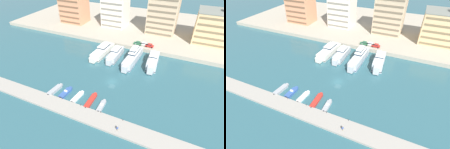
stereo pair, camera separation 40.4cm
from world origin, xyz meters
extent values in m
plane|color=#2D5B66|center=(0.00, 0.00, 0.00)|extent=(400.00, 400.00, 0.00)
cube|color=#ADA38E|center=(0.00, 63.82, 0.97)|extent=(180.00, 70.00, 1.94)
cube|color=#9E998E|center=(0.00, -19.39, 0.38)|extent=(120.00, 5.68, 0.75)
cube|color=silver|center=(-13.35, 18.69, 1.45)|extent=(5.92, 16.42, 2.90)
cube|color=silver|center=(-13.91, 9.52, 1.52)|extent=(2.87, 2.64, 2.46)
cube|color=black|center=(-13.35, 18.69, 0.51)|extent=(5.98, 16.58, 0.24)
cube|color=white|center=(-13.28, 19.90, 3.64)|extent=(4.27, 7.00, 1.49)
cube|color=#233342|center=(-13.28, 19.90, 3.79)|extent=(4.32, 7.08, 0.54)
cylinder|color=silver|center=(-13.22, 20.91, 5.29)|extent=(0.16, 0.16, 1.80)
cube|color=silver|center=(-12.83, 27.20, 0.80)|extent=(4.25, 1.15, 0.20)
cube|color=silver|center=(-6.16, 17.98, 1.58)|extent=(4.23, 13.46, 3.16)
cube|color=silver|center=(-6.10, 10.34, 1.66)|extent=(2.29, 2.08, 2.69)
cube|color=black|center=(-6.16, 17.98, 0.55)|extent=(4.27, 13.59, 0.24)
cube|color=white|center=(-6.16, 18.99, 3.84)|extent=(3.26, 5.66, 1.35)
cube|color=#233342|center=(-6.16, 18.99, 3.98)|extent=(3.30, 5.72, 0.49)
cylinder|color=silver|center=(-6.17, 19.84, 5.42)|extent=(0.16, 0.16, 1.80)
cube|color=silver|center=(-6.21, 25.15, 0.87)|extent=(3.51, 0.93, 0.20)
cube|color=silver|center=(2.63, 17.96, 1.79)|extent=(4.70, 18.25, 3.59)
cube|color=silver|center=(2.35, 7.95, 1.88)|extent=(2.37, 2.16, 3.05)
cube|color=#192347|center=(2.63, 17.96, 0.63)|extent=(4.74, 18.44, 0.24)
cube|color=white|center=(2.67, 19.32, 4.40)|extent=(3.48, 7.71, 1.61)
cube|color=#233342|center=(2.67, 19.32, 4.56)|extent=(3.53, 7.79, 0.58)
cube|color=white|center=(2.67, 19.32, 5.83)|extent=(2.72, 6.01, 1.27)
cube|color=#233342|center=(2.67, 19.32, 5.96)|extent=(2.75, 6.07, 0.46)
cylinder|color=silver|center=(2.70, 20.46, 7.37)|extent=(0.16, 0.16, 1.80)
cube|color=silver|center=(2.89, 27.48, 0.99)|extent=(3.59, 1.00, 0.20)
cube|color=silver|center=(11.78, 18.66, 1.99)|extent=(5.57, 13.31, 3.97)
cube|color=silver|center=(12.47, 11.23, 2.09)|extent=(2.61, 2.41, 3.38)
cube|color=black|center=(11.78, 18.66, 0.70)|extent=(5.62, 13.44, 0.24)
cube|color=white|center=(11.69, 19.63, 4.66)|extent=(3.91, 5.73, 1.37)
cube|color=#233342|center=(11.69, 19.63, 4.79)|extent=(3.96, 5.79, 0.49)
cylinder|color=silver|center=(11.62, 20.44, 6.24)|extent=(0.16, 0.16, 1.80)
cube|color=silver|center=(11.14, 25.56, 1.09)|extent=(3.80, 1.24, 0.20)
cube|color=#9EA3A8|center=(-17.05, -13.83, 0.51)|extent=(2.42, 6.24, 1.03)
cube|color=#9EA3A8|center=(-16.75, -10.41, 0.51)|extent=(1.11, 0.94, 0.87)
cube|color=black|center=(-17.33, -17.04, 0.66)|extent=(0.38, 0.31, 0.60)
cube|color=#33569E|center=(-12.51, -13.47, 0.45)|extent=(2.21, 5.39, 0.90)
cube|color=#33569E|center=(-12.41, -10.40, 0.45)|extent=(1.16, 0.96, 0.76)
cube|color=silver|center=(-12.50, -13.07, 1.13)|extent=(1.15, 0.63, 0.46)
cube|color=#283847|center=(-12.49, -12.79, 1.20)|extent=(1.03, 0.11, 0.28)
cube|color=black|center=(-12.60, -16.31, 0.60)|extent=(0.37, 0.29, 0.60)
cube|color=white|center=(-7.41, -13.48, 0.38)|extent=(2.07, 5.65, 0.76)
cube|color=white|center=(-7.20, -10.37, 0.38)|extent=(0.98, 0.82, 0.65)
cube|color=silver|center=(-7.38, -13.07, 0.99)|extent=(0.97, 0.66, 0.46)
cube|color=#283847|center=(-7.36, -12.79, 1.06)|extent=(0.85, 0.14, 0.27)
cube|color=black|center=(-7.61, -16.43, 0.53)|extent=(0.38, 0.30, 0.60)
cube|color=red|center=(-2.11, -13.25, 0.41)|extent=(2.11, 7.03, 0.81)
cube|color=red|center=(-2.29, -9.42, 0.41)|extent=(1.02, 0.85, 0.69)
cube|color=black|center=(-1.94, -16.90, 0.56)|extent=(0.37, 0.30, 0.60)
cube|color=#9EA3A8|center=(2.42, -13.97, 0.44)|extent=(1.96, 5.02, 0.89)
cube|color=#9EA3A8|center=(2.24, -11.18, 0.44)|extent=(0.95, 0.80, 0.75)
cube|color=silver|center=(2.40, -13.60, 1.07)|extent=(0.94, 0.66, 0.37)
cube|color=#283847|center=(2.38, -13.32, 1.12)|extent=(0.83, 0.13, 0.22)
cube|color=black|center=(2.59, -16.60, 0.59)|extent=(0.38, 0.30, 0.60)
cube|color=#2D6642|center=(0.59, 31.77, 2.66)|extent=(4.12, 1.75, 0.80)
cube|color=#2D6642|center=(0.74, 31.77, 3.40)|extent=(2.12, 1.59, 0.68)
cube|color=#1E2833|center=(0.74, 31.77, 3.40)|extent=(2.08, 1.60, 0.37)
cylinder|color=black|center=(-0.75, 30.90, 2.26)|extent=(0.64, 0.23, 0.64)
cylinder|color=black|center=(-0.77, 32.60, 2.26)|extent=(0.64, 0.23, 0.64)
cylinder|color=black|center=(1.95, 30.94, 2.26)|extent=(0.64, 0.23, 0.64)
cylinder|color=black|center=(1.93, 32.64, 2.26)|extent=(0.64, 0.23, 0.64)
cube|color=white|center=(3.78, 32.19, 2.66)|extent=(4.20, 1.95, 0.80)
cube|color=white|center=(3.93, 32.18, 3.40)|extent=(2.19, 1.69, 0.68)
cube|color=#1E2833|center=(3.93, 32.18, 3.40)|extent=(2.15, 1.70, 0.37)
cylinder|color=black|center=(2.38, 31.42, 2.26)|extent=(0.65, 0.26, 0.64)
cylinder|color=black|center=(2.48, 33.12, 2.26)|extent=(0.65, 0.26, 0.64)
cylinder|color=black|center=(5.07, 31.26, 2.26)|extent=(0.65, 0.26, 0.64)
cylinder|color=black|center=(5.18, 32.96, 2.26)|extent=(0.65, 0.26, 0.64)
cube|color=red|center=(6.89, 31.67, 2.66)|extent=(4.12, 1.75, 0.80)
cube|color=red|center=(7.04, 31.67, 3.40)|extent=(2.12, 1.59, 0.68)
cube|color=#1E2833|center=(7.04, 31.67, 3.40)|extent=(2.08, 1.60, 0.37)
cylinder|color=black|center=(5.53, 30.84, 2.26)|extent=(0.64, 0.23, 0.64)
cylinder|color=black|center=(5.55, 32.54, 2.26)|extent=(0.64, 0.23, 0.64)
cylinder|color=black|center=(8.23, 30.81, 2.26)|extent=(0.64, 0.23, 0.64)
cylinder|color=black|center=(8.25, 32.51, 2.26)|extent=(0.64, 0.23, 0.64)
cube|color=tan|center=(-48.89, 48.38, 11.73)|extent=(16.06, 12.54, 19.58)
cube|color=brown|center=(-48.89, 42.01, 3.57)|extent=(14.77, 0.24, 0.90)
cube|color=brown|center=(-48.89, 42.01, 6.83)|extent=(14.77, 0.24, 0.90)
cube|color=brown|center=(-48.89, 42.01, 10.10)|extent=(14.77, 0.24, 0.90)
cube|color=brown|center=(-48.89, 42.01, 13.36)|extent=(14.77, 0.24, 0.90)
cube|color=brown|center=(-48.89, 42.01, 16.62)|extent=(14.77, 0.24, 0.90)
cube|color=silver|center=(-21.34, 53.21, 11.88)|extent=(14.58, 12.92, 19.88)
cube|color=gray|center=(-21.34, 46.65, 3.60)|extent=(13.41, 0.24, 0.90)
cube|color=gray|center=(-21.34, 46.65, 6.91)|extent=(13.41, 0.24, 0.90)
cube|color=gray|center=(-21.34, 46.65, 10.22)|extent=(13.41, 0.24, 0.90)
cube|color=gray|center=(-21.34, 46.65, 13.54)|extent=(13.41, 0.24, 0.90)
cube|color=gray|center=(-21.34, 46.65, 16.85)|extent=(13.41, 0.24, 0.90)
cube|color=#C6AD89|center=(7.94, 53.63, 12.68)|extent=(15.85, 13.59, 21.47)
cube|color=#6D5F4B|center=(7.94, 46.73, 3.47)|extent=(14.58, 0.24, 0.90)
cube|color=#6D5F4B|center=(7.94, 46.73, 6.54)|extent=(14.58, 0.24, 0.90)
cube|color=#6D5F4B|center=(7.94, 46.73, 9.61)|extent=(14.58, 0.24, 0.90)
cube|color=#6D5F4B|center=(7.94, 46.73, 12.68)|extent=(14.58, 0.24, 0.90)
cube|color=#6D5F4B|center=(7.94, 46.73, 15.74)|extent=(14.58, 0.24, 0.90)
cube|color=#6D5F4B|center=(7.94, 46.73, 18.81)|extent=(14.58, 0.24, 0.90)
cube|color=#6D5F4B|center=(7.94, 46.73, 21.88)|extent=(14.58, 0.24, 0.90)
cube|color=#E0BC84|center=(35.54, 51.14, 9.94)|extent=(19.50, 15.31, 16.00)
cube|color=#7B6748|center=(35.54, 43.39, 3.54)|extent=(17.94, 0.24, 0.90)
cube|color=#7B6748|center=(35.54, 43.39, 6.74)|extent=(17.94, 0.24, 0.90)
cube|color=#7B6748|center=(35.54, 43.39, 9.94)|extent=(17.94, 0.24, 0.90)
cube|color=#7B6748|center=(35.54, 43.39, 13.14)|extent=(17.94, 0.24, 0.90)
cube|color=#7B6748|center=(35.54, 43.39, 16.34)|extent=(17.94, 0.24, 0.90)
cube|color=gray|center=(35.54, 51.14, 18.14)|extent=(19.89, 15.61, 0.40)
cylinder|color=#7A6B56|center=(11.09, -20.68, 1.16)|extent=(0.13, 0.13, 0.81)
cylinder|color=#7A6B56|center=(11.01, -20.82, 1.16)|extent=(0.13, 0.13, 0.81)
cube|color=#2D4C99|center=(11.05, -20.75, 1.87)|extent=(0.42, 0.50, 0.62)
cylinder|color=#2D4C99|center=(11.18, -20.52, 1.82)|extent=(0.10, 0.10, 0.62)
cylinder|color=#2D4C99|center=(10.91, -20.99, 1.82)|extent=(0.10, 0.10, 0.62)
sphere|color=tan|center=(11.05, -20.75, 2.29)|extent=(0.22, 0.22, 0.22)
cylinder|color=#2D2D33|center=(-11.39, -16.80, 0.98)|extent=(0.18, 0.18, 0.45)
sphere|color=#2D2D33|center=(-11.39, -16.80, 1.26)|extent=(0.20, 0.20, 0.20)
cylinder|color=#2D2D33|center=(-3.84, -16.80, 0.98)|extent=(0.18, 0.18, 0.45)
sphere|color=#2D2D33|center=(-3.84, -16.80, 1.26)|extent=(0.20, 0.20, 0.20)
cylinder|color=#2D2D33|center=(3.72, -16.80, 0.98)|extent=(0.18, 0.18, 0.45)
sphere|color=#2D2D33|center=(3.72, -16.80, 1.26)|extent=(0.20, 0.20, 0.20)
cylinder|color=#2D2D33|center=(11.27, -16.80, 0.98)|extent=(0.18, 0.18, 0.45)
sphere|color=#2D2D33|center=(11.27, -16.80, 1.26)|extent=(0.20, 0.20, 0.20)
camera|label=1|loc=(22.36, -49.70, 43.30)|focal=28.00mm
camera|label=2|loc=(22.73, -49.54, 43.30)|focal=28.00mm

